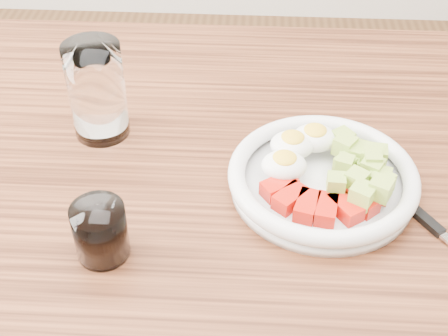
% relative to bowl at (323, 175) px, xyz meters
% --- Properties ---
extents(dining_table, '(1.50, 0.90, 0.77)m').
position_rel_bowl_xyz_m(dining_table, '(-0.12, -0.01, -0.12)').
color(dining_table, brown).
rests_on(dining_table, ground).
extents(bowl, '(0.25, 0.25, 0.06)m').
position_rel_bowl_xyz_m(bowl, '(0.00, 0.00, 0.00)').
color(bowl, white).
rests_on(bowl, dining_table).
extents(fork, '(0.12, 0.18, 0.01)m').
position_rel_bowl_xyz_m(fork, '(0.13, -0.06, -0.02)').
color(fork, black).
rests_on(fork, dining_table).
extents(water_glass, '(0.08, 0.08, 0.14)m').
position_rel_bowl_xyz_m(water_glass, '(-0.31, 0.11, 0.05)').
color(water_glass, white).
rests_on(water_glass, dining_table).
extents(coffee_glass, '(0.06, 0.06, 0.07)m').
position_rel_bowl_xyz_m(coffee_glass, '(-0.26, -0.13, 0.01)').
color(coffee_glass, white).
rests_on(coffee_glass, dining_table).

